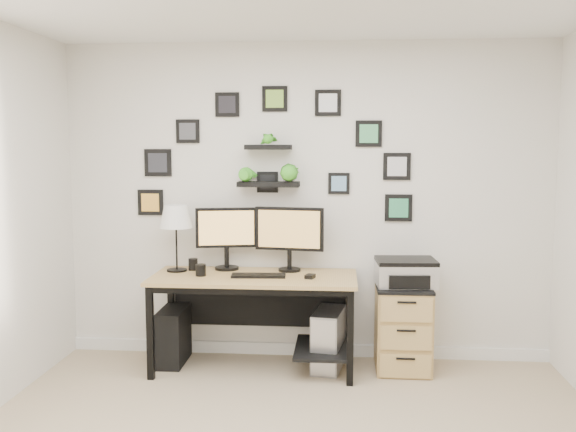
# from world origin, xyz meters

# --- Properties ---
(room) EXTENTS (4.00, 4.00, 4.00)m
(room) POSITION_xyz_m (0.00, 1.98, 0.05)
(room) COLOR tan
(room) RESTS_ON ground
(desk) EXTENTS (1.60, 0.70, 0.75)m
(desk) POSITION_xyz_m (-0.35, 1.67, 0.63)
(desk) COLOR tan
(desk) RESTS_ON ground
(monitor_left) EXTENTS (0.49, 0.23, 0.51)m
(monitor_left) POSITION_xyz_m (-0.64, 1.86, 1.05)
(monitor_left) COLOR black
(monitor_left) RESTS_ON desk
(monitor_right) EXTENTS (0.56, 0.20, 0.52)m
(monitor_right) POSITION_xyz_m (-0.12, 1.83, 1.06)
(monitor_right) COLOR black
(monitor_right) RESTS_ON desk
(keyboard) EXTENTS (0.43, 0.16, 0.02)m
(keyboard) POSITION_xyz_m (-0.34, 1.58, 0.76)
(keyboard) COLOR black
(keyboard) RESTS_ON desk
(mouse) EXTENTS (0.09, 0.11, 0.03)m
(mouse) POSITION_xyz_m (0.06, 1.57, 0.76)
(mouse) COLOR black
(mouse) RESTS_ON desk
(table_lamp) EXTENTS (0.26, 0.26, 0.54)m
(table_lamp) POSITION_xyz_m (-1.03, 1.76, 1.18)
(table_lamp) COLOR black
(table_lamp) RESTS_ON desk
(mug) EXTENTS (0.08, 0.08, 0.09)m
(mug) POSITION_xyz_m (-0.80, 1.59, 0.80)
(mug) COLOR black
(mug) RESTS_ON desk
(pen_cup) EXTENTS (0.08, 0.08, 0.10)m
(pen_cup) POSITION_xyz_m (-0.91, 1.80, 0.80)
(pen_cup) COLOR black
(pen_cup) RESTS_ON desk
(pc_tower_black) EXTENTS (0.20, 0.45, 0.45)m
(pc_tower_black) POSITION_xyz_m (-1.06, 1.71, 0.22)
(pc_tower_black) COLOR black
(pc_tower_black) RESTS_ON ground
(pc_tower_grey) EXTENTS (0.28, 0.50, 0.47)m
(pc_tower_grey) POSITION_xyz_m (0.20, 1.69, 0.23)
(pc_tower_grey) COLOR gray
(pc_tower_grey) RESTS_ON ground
(file_cabinet) EXTENTS (0.43, 0.53, 0.67)m
(file_cabinet) POSITION_xyz_m (0.78, 1.72, 0.34)
(file_cabinet) COLOR tan
(file_cabinet) RESTS_ON ground
(printer) EXTENTS (0.48, 0.40, 0.21)m
(printer) POSITION_xyz_m (0.80, 1.73, 0.78)
(printer) COLOR silver
(printer) RESTS_ON file_cabinet
(wall_decor) EXTENTS (2.28, 0.18, 1.10)m
(wall_decor) POSITION_xyz_m (-0.26, 1.93, 1.66)
(wall_decor) COLOR black
(wall_decor) RESTS_ON ground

